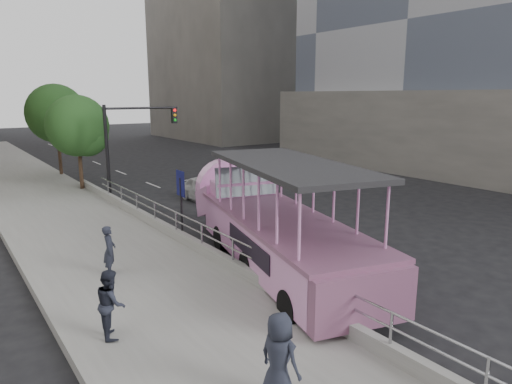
{
  "coord_description": "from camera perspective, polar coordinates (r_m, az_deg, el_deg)",
  "views": [
    {
      "loc": [
        -10.35,
        -11.35,
        5.68
      ],
      "look_at": [
        -1.14,
        1.54,
        2.31
      ],
      "focal_mm": 32.0,
      "sensor_mm": 36.0,
      "label": 1
    }
  ],
  "objects": [
    {
      "name": "pedestrian_far",
      "position": [
        8.54,
        2.92,
        -20.06
      ],
      "size": [
        0.7,
        0.92,
        1.69
      ],
      "primitive_type": "imported",
      "rotation": [
        0.0,
        0.0,
        1.78
      ],
      "color": "#262A37",
      "rests_on": "sidewalk"
    },
    {
      "name": "traffic_signal",
      "position": [
        25.46,
        -15.66,
        6.66
      ],
      "size": [
        4.2,
        0.32,
        5.2
      ],
      "color": "black",
      "rests_on": "ground"
    },
    {
      "name": "ground",
      "position": [
        16.38,
        6.47,
        -8.35
      ],
      "size": [
        160.0,
        160.0,
        0.0
      ],
      "primitive_type": "plane",
      "color": "black"
    },
    {
      "name": "street_tree_near",
      "position": [
        28.24,
        -21.18,
        7.44
      ],
      "size": [
        3.52,
        3.52,
        5.72
      ],
      "color": "#312016",
      "rests_on": "ground"
    },
    {
      "name": "parking_sign",
      "position": [
        17.24,
        -9.35,
        -1.02
      ],
      "size": [
        0.09,
        0.67,
        2.96
      ],
      "color": "black",
      "rests_on": "ground"
    },
    {
      "name": "pedestrian_mid",
      "position": [
        11.06,
        -17.69,
        -13.11
      ],
      "size": [
        0.75,
        0.88,
        1.58
      ],
      "primitive_type": "imported",
      "rotation": [
        0.0,
        0.0,
        1.36
      ],
      "color": "#262A37",
      "rests_on": "sidewalk"
    },
    {
      "name": "duck_boat",
      "position": [
        15.53,
        1.65,
        -4.06
      ],
      "size": [
        5.37,
        11.49,
        3.71
      ],
      "color": "black",
      "rests_on": "ground"
    },
    {
      "name": "car",
      "position": [
        24.83,
        -6.24,
        0.31
      ],
      "size": [
        1.74,
        4.01,
        1.35
      ],
      "primitive_type": "imported",
      "rotation": [
        0.0,
        0.0,
        0.04
      ],
      "color": "silver",
      "rests_on": "ground"
    },
    {
      "name": "street_tree_far",
      "position": [
        34.09,
        -23.51,
        8.73
      ],
      "size": [
        3.97,
        3.97,
        6.45
      ],
      "color": "#312016",
      "rests_on": "ground"
    },
    {
      "name": "guardrail",
      "position": [
        15.85,
        -6.82,
        -4.7
      ],
      "size": [
        0.07,
        22.0,
        0.71
      ],
      "color": "#A0A0A5",
      "rests_on": "kerb_wall"
    },
    {
      "name": "sidewalk",
      "position": [
        22.53,
        -22.65,
        -3.14
      ],
      "size": [
        5.5,
        80.0,
        0.3
      ],
      "primitive_type": "cube",
      "color": "#9D9D98",
      "rests_on": "ground"
    },
    {
      "name": "tower_podium",
      "position": [
        45.73,
        26.77,
        7.39
      ],
      "size": [
        26.0,
        26.0,
        6.0
      ],
      "primitive_type": "cube",
      "color": "gray",
      "rests_on": "ground"
    },
    {
      "name": "midrise_stone_a",
      "position": [
        65.38,
        -1.34,
        21.1
      ],
      "size": [
        20.0,
        20.0,
        32.0
      ],
      "primitive_type": "cube",
      "color": "gray",
      "rests_on": "ground"
    },
    {
      "name": "pedestrian_near",
      "position": [
        14.65,
        -17.84,
        -6.95
      ],
      "size": [
        0.57,
        0.66,
        1.53
      ],
      "primitive_type": "imported",
      "rotation": [
        0.0,
        0.0,
        1.13
      ],
      "color": "#262A37",
      "rests_on": "sidewalk"
    },
    {
      "name": "kerb_wall",
      "position": [
        16.05,
        -6.76,
        -6.97
      ],
      "size": [
        0.24,
        30.0,
        0.36
      ],
      "primitive_type": "cube",
      "color": "#ACACA6",
      "rests_on": "sidewalk"
    }
  ]
}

